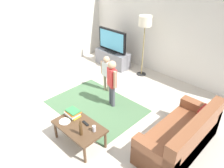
% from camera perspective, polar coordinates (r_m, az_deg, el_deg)
% --- Properties ---
extents(ground, '(7.80, 7.80, 0.00)m').
position_cam_1_polar(ground, '(5.06, -4.81, -8.85)').
color(ground, beige).
extents(wall_back, '(6.00, 0.12, 2.70)m').
position_cam_1_polar(wall_back, '(6.54, 15.25, 13.03)').
color(wall_back, silver).
rests_on(wall_back, ground).
extents(wall_left, '(0.12, 6.00, 2.70)m').
position_cam_1_polar(wall_left, '(6.77, -22.82, 12.33)').
color(wall_left, silver).
rests_on(wall_left, ground).
extents(area_rug, '(2.20, 1.60, 0.01)m').
position_cam_1_polar(area_rug, '(5.42, -4.18, -5.71)').
color(area_rug, '#4C724C').
rests_on(area_rug, ground).
extents(tv_stand, '(1.20, 0.44, 0.50)m').
position_cam_1_polar(tv_stand, '(7.30, 0.13, 6.62)').
color(tv_stand, slate).
rests_on(tv_stand, ground).
extents(tv, '(1.10, 0.28, 0.71)m').
position_cam_1_polar(tv, '(7.07, 0.02, 11.06)').
color(tv, black).
rests_on(tv, tv_stand).
extents(couch, '(0.80, 1.80, 0.86)m').
position_cam_1_polar(couch, '(4.36, 17.79, -13.15)').
color(couch, brown).
rests_on(couch, ground).
extents(floor_lamp, '(0.36, 0.36, 1.78)m').
position_cam_1_polar(floor_lamp, '(6.32, 8.53, 14.98)').
color(floor_lamp, '#262626').
rests_on(floor_lamp, ground).
extents(child_near_tv, '(0.32, 0.18, 1.00)m').
position_cam_1_polar(child_near_tv, '(5.72, -1.41, 3.49)').
color(child_near_tv, gray).
rests_on(child_near_tv, ground).
extents(child_center, '(0.37, 0.22, 1.17)m').
position_cam_1_polar(child_center, '(5.09, -0.01, 1.17)').
color(child_center, '#4C4C59').
rests_on(child_center, ground).
extents(coffee_table, '(1.00, 0.60, 0.42)m').
position_cam_1_polar(coffee_table, '(4.29, -8.50, -11.05)').
color(coffee_table, '#513823').
rests_on(coffee_table, ground).
extents(book_stack, '(0.28, 0.24, 0.14)m').
position_cam_1_polar(book_stack, '(4.46, -10.07, -7.39)').
color(book_stack, yellow).
rests_on(book_stack, coffee_table).
extents(bottle, '(0.06, 0.06, 0.31)m').
position_cam_1_polar(bottle, '(3.99, -8.07, -11.40)').
color(bottle, '#4C3319').
rests_on(bottle, coffee_table).
extents(tv_remote, '(0.17, 0.06, 0.02)m').
position_cam_1_polar(tv_remote, '(4.28, -6.86, -10.05)').
color(tv_remote, black).
rests_on(tv_remote, coffee_table).
extents(soda_can, '(0.07, 0.07, 0.12)m').
position_cam_1_polar(soda_can, '(4.08, -4.65, -11.41)').
color(soda_can, silver).
rests_on(soda_can, coffee_table).
extents(plate, '(0.22, 0.22, 0.02)m').
position_cam_1_polar(plate, '(4.39, -12.09, -9.42)').
color(plate, white).
rests_on(plate, coffee_table).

